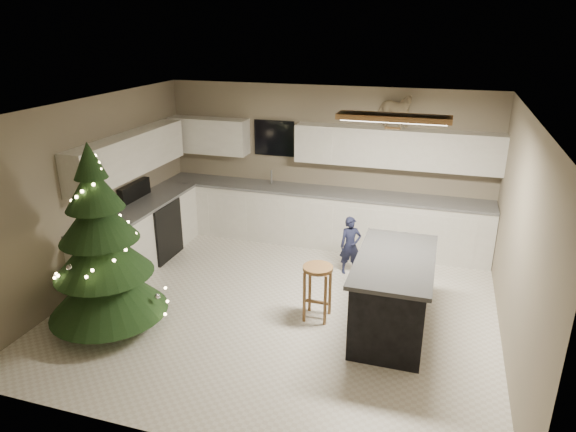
% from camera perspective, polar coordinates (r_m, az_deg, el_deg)
% --- Properties ---
extents(ground_plane, '(5.50, 5.50, 0.00)m').
position_cam_1_polar(ground_plane, '(6.93, -0.87, -9.92)').
color(ground_plane, silver).
extents(room_shell, '(5.52, 5.02, 2.61)m').
position_cam_1_polar(room_shell, '(6.22, -0.75, 4.07)').
color(room_shell, gray).
rests_on(room_shell, ground_plane).
extents(cabinetry, '(5.50, 3.20, 2.00)m').
position_cam_1_polar(cabinetry, '(8.30, -3.36, 1.14)').
color(cabinetry, white).
rests_on(cabinetry, ground_plane).
extents(island, '(0.90, 1.70, 0.95)m').
position_cam_1_polar(island, '(6.35, 11.56, -8.47)').
color(island, black).
rests_on(island, ground_plane).
extents(bar_stool, '(0.38, 0.38, 0.72)m').
position_cam_1_polar(bar_stool, '(6.42, 3.31, -7.05)').
color(bar_stool, olive).
rests_on(bar_stool, ground_plane).
extents(christmas_tree, '(1.45, 1.40, 2.32)m').
position_cam_1_polar(christmas_tree, '(6.44, -19.92, -4.19)').
color(christmas_tree, '#3F2816').
rests_on(christmas_tree, ground_plane).
extents(toddler, '(0.38, 0.33, 0.88)m').
position_cam_1_polar(toddler, '(7.66, 6.94, -3.27)').
color(toddler, '#1D2440').
rests_on(toddler, ground_plane).
extents(rocking_horse, '(0.67, 0.47, 0.53)m').
position_cam_1_polar(rocking_horse, '(8.13, 11.70, 11.40)').
color(rocking_horse, olive).
rests_on(rocking_horse, cabinetry).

